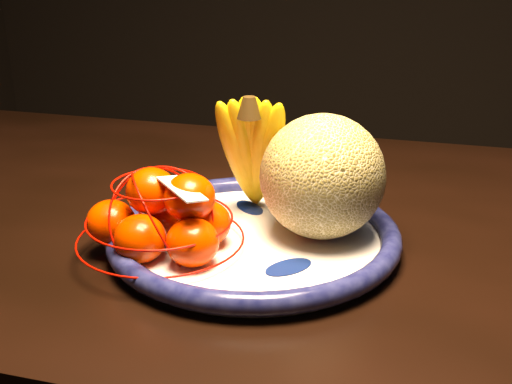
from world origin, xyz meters
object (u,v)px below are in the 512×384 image
(dining_table, at_px, (202,251))
(mandarin_bag, at_px, (164,219))
(cantaloupe, at_px, (322,176))
(banana_bunch, at_px, (253,148))
(fruit_bowl, at_px, (254,236))

(dining_table, distance_m, mandarin_bag, 0.22)
(dining_table, relative_size, cantaloupe, 9.03)
(cantaloupe, relative_size, mandarin_bag, 0.60)
(banana_bunch, xyz_separation_m, mandarin_bag, (-0.07, -0.14, -0.05))
(mandarin_bag, bearing_deg, fruit_bowl, 33.55)
(dining_table, xyz_separation_m, mandarin_bag, (0.02, -0.17, 0.13))
(mandarin_bag, bearing_deg, cantaloupe, 27.69)
(banana_bunch, relative_size, mandarin_bag, 0.70)
(fruit_bowl, xyz_separation_m, banana_bunch, (-0.02, 0.07, 0.09))
(fruit_bowl, distance_m, mandarin_bag, 0.12)
(fruit_bowl, distance_m, cantaloupe, 0.11)
(mandarin_bag, bearing_deg, banana_bunch, 62.31)
(cantaloupe, bearing_deg, fruit_bowl, -160.14)
(banana_bunch, distance_m, mandarin_bag, 0.16)
(dining_table, height_order, mandarin_bag, mandarin_bag)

